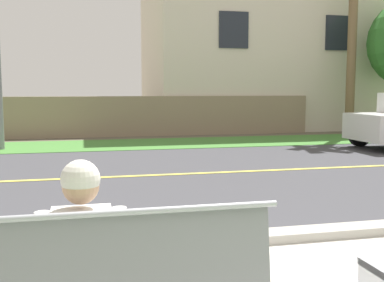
# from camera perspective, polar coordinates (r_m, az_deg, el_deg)

# --- Properties ---
(ground_plane) EXTENTS (140.00, 140.00, 0.00)m
(ground_plane) POSITION_cam_1_polar(r_m,az_deg,el_deg) (10.49, -4.78, -2.71)
(ground_plane) COLOR #665B4C
(curb_edge) EXTENTS (44.00, 0.30, 0.11)m
(curb_edge) POSITION_cam_1_polar(r_m,az_deg,el_deg) (5.09, 4.65, -11.92)
(curb_edge) COLOR #ADA89E
(curb_edge) RESTS_ON ground_plane
(street_asphalt) EXTENTS (52.00, 8.00, 0.01)m
(street_asphalt) POSITION_cam_1_polar(r_m,az_deg,el_deg) (9.03, -3.40, -4.16)
(street_asphalt) COLOR #424247
(street_asphalt) RESTS_ON ground_plane
(road_centre_line) EXTENTS (48.00, 0.14, 0.01)m
(road_centre_line) POSITION_cam_1_polar(r_m,az_deg,el_deg) (9.03, -3.40, -4.12)
(road_centre_line) COLOR #E0CC4C
(road_centre_line) RESTS_ON ground_plane
(far_verge_grass) EXTENTS (48.00, 2.80, 0.02)m
(far_verge_grass) POSITION_cam_1_polar(r_m,az_deg,el_deg) (14.08, -6.93, -0.38)
(far_verge_grass) COLOR #478438
(far_verge_grass) RESTS_ON ground_plane
(seated_person_white) EXTENTS (0.52, 0.68, 1.25)m
(seated_person_white) POSITION_cam_1_polar(r_m,az_deg,el_deg) (2.95, -13.19, -13.12)
(seated_person_white) COLOR black
(seated_person_white) RESTS_ON ground_plane
(garden_wall) EXTENTS (13.00, 0.36, 1.40)m
(garden_wall) POSITION_cam_1_polar(r_m,az_deg,el_deg) (16.51, -7.27, 3.01)
(garden_wall) COLOR gray
(garden_wall) RESTS_ON ground_plane
(house_across_street) EXTENTS (10.06, 6.91, 7.45)m
(house_across_street) POSITION_cam_1_polar(r_m,az_deg,el_deg) (21.07, 7.86, 12.08)
(house_across_street) COLOR beige
(house_across_street) RESTS_ON ground_plane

